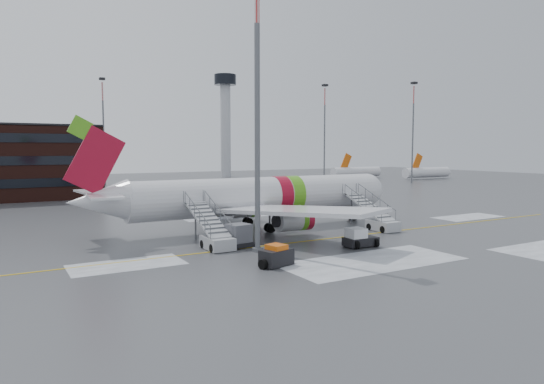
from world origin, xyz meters
TOP-DOWN VIEW (x-y plane):
  - ground at (0.00, 0.00)m, footprint 260.00×260.00m
  - airliner at (-6.84, 7.07)m, footprint 35.03×32.97m
  - airstair_fwd at (4.08, 0.53)m, footprint 2.05×7.70m
  - airstair_aft at (-14.16, 0.53)m, footprint 2.05×7.70m
  - pushback_tug at (-3.33, -5.32)m, footprint 2.92×2.24m
  - uld_container at (-12.27, -0.37)m, footprint 2.69×2.14m
  - baggage_tractor at (-12.84, -7.66)m, footprint 3.12×1.91m
  - light_mast_near at (-11.68, -2.65)m, footprint 1.20×1.20m
  - control_tower at (30.00, 95.00)m, footprint 6.40×6.40m
  - light_mast_far_ne at (42.00, 62.00)m, footprint 1.20×1.20m
  - light_mast_far_n at (-8.00, 78.00)m, footprint 1.20×1.20m
  - light_mast_far_e at (58.00, 48.00)m, footprint 1.20×1.20m
  - distant_aircraft at (62.50, 64.00)m, footprint 35.00×18.00m

SIDE VIEW (x-z plane):
  - ground at x=0.00m, z-range 0.00..0.00m
  - distant_aircraft at x=62.50m, z-range -4.00..4.00m
  - baggage_tractor at x=-12.84m, z-range -0.12..1.43m
  - pushback_tug at x=-3.33m, z-range -0.09..1.54m
  - uld_container at x=-12.27m, z-range -0.06..1.92m
  - airstair_fwd at x=4.08m, z-range -0.68..2.81m
  - airstair_aft at x=-14.16m, z-range -0.68..2.81m
  - airliner at x=-6.84m, z-range -2.17..9.01m
  - light_mast_near at x=-11.68m, z-range 0.48..23.33m
  - light_mast_far_ne at x=42.00m, z-range 1.71..25.96m
  - light_mast_far_n at x=-8.00m, z-range 1.71..25.96m
  - light_mast_far_e at x=58.00m, z-range 1.71..25.96m
  - control_tower at x=30.00m, z-range 3.75..33.75m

